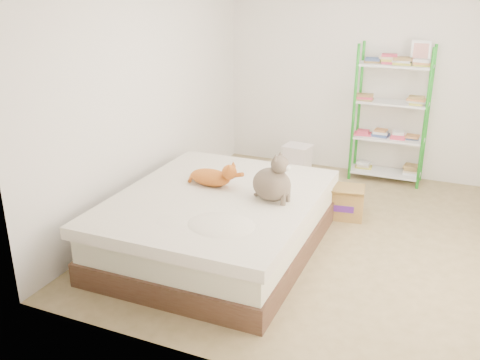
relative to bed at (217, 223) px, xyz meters
The scene contains 7 objects.
room 1.48m from the bed, 38.28° to the left, with size 3.81×4.21×2.61m.
bed is the anchor object (origin of this frame).
orange_cat 0.47m from the bed, 128.98° to the left, with size 0.49×0.26×0.20m, color #C2731F, non-canonical shape.
grey_cat 0.71m from the bed, 11.14° to the left, with size 0.32×0.38×0.44m, color #7E6A56, non-canonical shape.
shelf_unit 2.85m from the bed, 65.74° to the left, with size 0.88×0.36×1.74m.
cardboard_box 1.54m from the bed, 54.30° to the left, with size 0.51×0.50×0.37m.
white_bin 2.32m from the bed, 88.88° to the left, with size 0.37×0.33×0.39m.
Camera 1 is at (1.15, -4.73, 2.43)m, focal length 40.00 mm.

